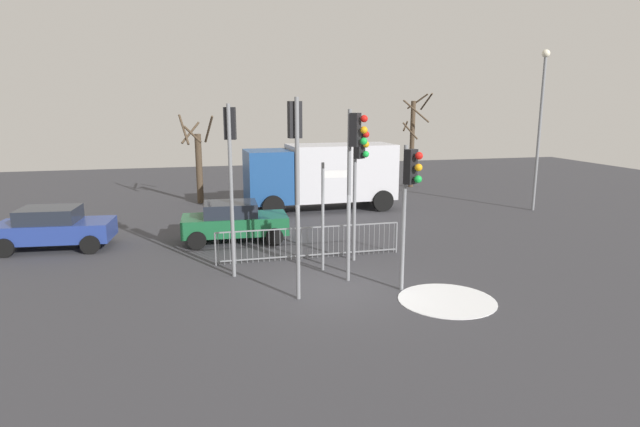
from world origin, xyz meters
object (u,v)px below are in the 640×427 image
at_px(direction_sign_post, 325,211).
at_px(traffic_light_foreground_left, 354,158).
at_px(traffic_light_foreground_right, 409,186).
at_px(traffic_light_rear_right, 231,152).
at_px(bare_tree_centre, 413,140).
at_px(car_blue_far, 54,227).
at_px(bare_tree_left, 198,162).
at_px(traffic_light_mid_left, 295,154).
at_px(traffic_light_rear_left, 359,163).
at_px(street_lamp, 541,115).
at_px(car_green_mid, 234,221).
at_px(delivery_truck, 322,173).

bearing_deg(direction_sign_post, traffic_light_foreground_left, -62.08).
height_order(traffic_light_foreground_right, traffic_light_foreground_left, traffic_light_foreground_left).
height_order(traffic_light_rear_right, traffic_light_foreground_left, traffic_light_rear_right).
height_order(traffic_light_foreground_left, bare_tree_centre, bare_tree_centre).
xyz_separation_m(car_blue_far, bare_tree_left, (5.12, 7.63, 1.33)).
height_order(traffic_light_mid_left, direction_sign_post, traffic_light_mid_left).
distance_m(traffic_light_foreground_left, direction_sign_post, 2.15).
relative_size(traffic_light_mid_left, traffic_light_foreground_left, 1.06).
relative_size(traffic_light_rear_left, traffic_light_foreground_left, 0.89).
bearing_deg(street_lamp, car_green_mid, -170.58).
distance_m(delivery_truck, bare_tree_left, 6.49).
height_order(traffic_light_rear_left, street_lamp, street_lamp).
xyz_separation_m(traffic_light_foreground_left, bare_tree_centre, (8.70, 15.70, -0.67)).
bearing_deg(car_blue_far, delivery_truck, 27.75).
height_order(car_blue_far, delivery_truck, delivery_truck).
bearing_deg(car_green_mid, car_blue_far, 178.06).
height_order(traffic_light_mid_left, traffic_light_foreground_left, traffic_light_mid_left).
xyz_separation_m(traffic_light_rear_right, street_lamp, (14.67, 6.28, 0.82)).
relative_size(traffic_light_foreground_left, bare_tree_left, 1.09).
bearing_deg(traffic_light_foreground_left, bare_tree_left, -123.32).
bearing_deg(street_lamp, traffic_light_foreground_left, -146.20).
distance_m(traffic_light_rear_left, traffic_light_foreground_left, 2.00).
relative_size(traffic_light_mid_left, traffic_light_foreground_right, 1.31).
distance_m(traffic_light_rear_left, street_lamp, 12.27).
bearing_deg(traffic_light_rear_right, direction_sign_post, 11.14).
height_order(direction_sign_post, bare_tree_centre, bare_tree_centre).
distance_m(traffic_light_rear_left, traffic_light_foreground_right, 2.99).
bearing_deg(street_lamp, traffic_light_foreground_right, -139.48).
relative_size(traffic_light_foreground_left, street_lamp, 0.66).
height_order(traffic_light_rear_left, car_green_mid, traffic_light_rear_left).
bearing_deg(delivery_truck, car_green_mid, 45.51).
distance_m(traffic_light_rear_right, delivery_truck, 10.36).
bearing_deg(traffic_light_mid_left, bare_tree_centre, 51.38).
xyz_separation_m(car_green_mid, bare_tree_left, (-1.06, 8.13, 1.33)).
relative_size(traffic_light_rear_left, traffic_light_foreground_right, 1.10).
xyz_separation_m(traffic_light_rear_left, traffic_light_foreground_left, (-0.74, -1.82, 0.38)).
bearing_deg(traffic_light_foreground_left, traffic_light_foreground_right, 86.26).
bearing_deg(street_lamp, traffic_light_rear_left, -151.39).
bearing_deg(delivery_truck, traffic_light_rear_left, 81.62).
relative_size(traffic_light_rear_right, traffic_light_mid_left, 0.97).
bearing_deg(traffic_light_mid_left, traffic_light_foreground_right, -11.68).
xyz_separation_m(traffic_light_foreground_right, car_green_mid, (-4.07, 6.41, -2.12)).
distance_m(bare_tree_left, bare_tree_centre, 12.89).
distance_m(traffic_light_foreground_right, car_blue_far, 12.54).
bearing_deg(street_lamp, traffic_light_rear_right, -156.82).
bearing_deg(traffic_light_foreground_right, car_green_mid, -87.23).
bearing_deg(traffic_light_foreground_left, delivery_truck, -149.23).
bearing_deg(traffic_light_rear_left, traffic_light_foreground_left, 33.51).
bearing_deg(direction_sign_post, bare_tree_left, 110.91).
height_order(delivery_truck, bare_tree_centre, bare_tree_centre).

